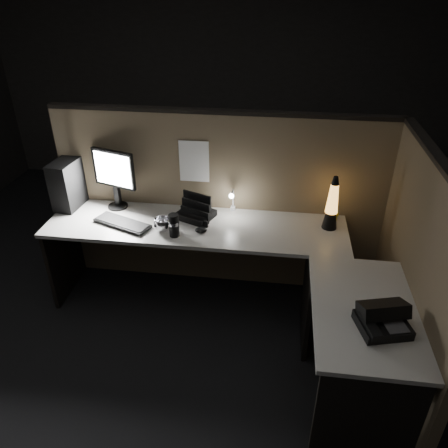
# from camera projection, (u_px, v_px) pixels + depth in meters

# --- Properties ---
(floor) EXTENTS (6.00, 6.00, 0.00)m
(floor) POSITION_uv_depth(u_px,v_px,m) (204.00, 354.00, 3.18)
(floor) COLOR black
(floor) RESTS_ON ground
(room_shell) EXTENTS (6.00, 6.00, 6.00)m
(room_shell) POSITION_uv_depth(u_px,v_px,m) (196.00, 142.00, 2.36)
(room_shell) COLOR silver
(room_shell) RESTS_ON ground
(partition_back) EXTENTS (2.66, 0.06, 1.50)m
(partition_back) POSITION_uv_depth(u_px,v_px,m) (221.00, 204.00, 3.59)
(partition_back) COLOR brown
(partition_back) RESTS_ON ground
(partition_right) EXTENTS (0.06, 1.66, 1.50)m
(partition_right) POSITION_uv_depth(u_px,v_px,m) (412.00, 278.00, 2.73)
(partition_right) COLOR brown
(partition_right) RESTS_ON ground
(desk) EXTENTS (2.60, 1.60, 0.73)m
(desk) POSITION_uv_depth(u_px,v_px,m) (233.00, 271.00, 3.08)
(desk) COLOR #B6B3AC
(desk) RESTS_ON ground
(pc_tower) EXTENTS (0.20, 0.39, 0.39)m
(pc_tower) POSITION_uv_depth(u_px,v_px,m) (70.00, 182.00, 3.54)
(pc_tower) COLOR black
(pc_tower) RESTS_ON desk
(monitor) EXTENTS (0.37, 0.17, 0.48)m
(monitor) POSITION_uv_depth(u_px,v_px,m) (114.00, 173.00, 3.45)
(monitor) COLOR black
(monitor) RESTS_ON desk
(keyboard) EXTENTS (0.48, 0.31, 0.02)m
(keyboard) POSITION_uv_depth(u_px,v_px,m) (122.00, 223.00, 3.34)
(keyboard) COLOR black
(keyboard) RESTS_ON desk
(mouse) EXTENTS (0.11, 0.09, 0.04)m
(mouse) POSITION_uv_depth(u_px,v_px,m) (201.00, 230.00, 3.24)
(mouse) COLOR black
(mouse) RESTS_ON desk
(clip_lamp) EXTENTS (0.04, 0.16, 0.20)m
(clip_lamp) POSITION_uv_depth(u_px,v_px,m) (232.00, 200.00, 3.44)
(clip_lamp) COLOR silver
(clip_lamp) RESTS_ON desk
(organizer) EXTENTS (0.32, 0.31, 0.20)m
(organizer) POSITION_uv_depth(u_px,v_px,m) (196.00, 212.00, 3.42)
(organizer) COLOR black
(organizer) RESTS_ON desk
(lava_lamp) EXTENTS (0.11, 0.11, 0.42)m
(lava_lamp) POSITION_uv_depth(u_px,v_px,m) (332.00, 207.00, 3.22)
(lava_lamp) COLOR black
(lava_lamp) RESTS_ON desk
(travel_mug) EXTENTS (0.08, 0.08, 0.18)m
(travel_mug) POSITION_uv_depth(u_px,v_px,m) (174.00, 225.00, 3.16)
(travel_mug) COLOR black
(travel_mug) RESTS_ON desk
(steel_mug) EXTENTS (0.15, 0.15, 0.10)m
(steel_mug) POSITION_uv_depth(u_px,v_px,m) (162.00, 225.00, 3.24)
(steel_mug) COLOR silver
(steel_mug) RESTS_ON desk
(figurine) EXTENTS (0.06, 0.06, 0.06)m
(figurine) POSITION_uv_depth(u_px,v_px,m) (335.00, 214.00, 3.38)
(figurine) COLOR yellow
(figurine) RESTS_ON desk
(pinned_paper) EXTENTS (0.24, 0.00, 0.34)m
(pinned_paper) POSITION_uv_depth(u_px,v_px,m) (194.00, 162.00, 3.39)
(pinned_paper) COLOR white
(pinned_paper) RESTS_ON partition_back
(desk_phone) EXTENTS (0.31, 0.31, 0.16)m
(desk_phone) POSITION_uv_depth(u_px,v_px,m) (382.00, 318.00, 2.37)
(desk_phone) COLOR black
(desk_phone) RESTS_ON desk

